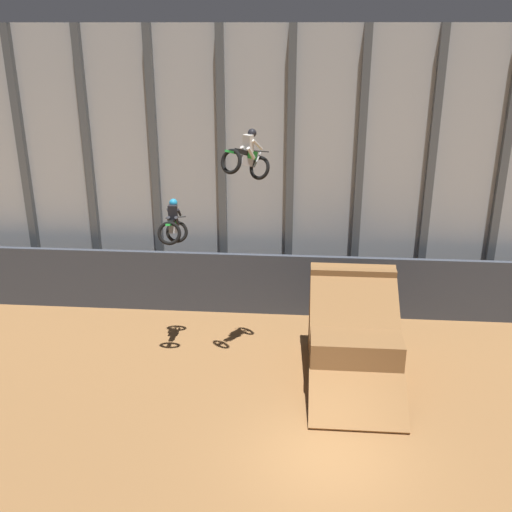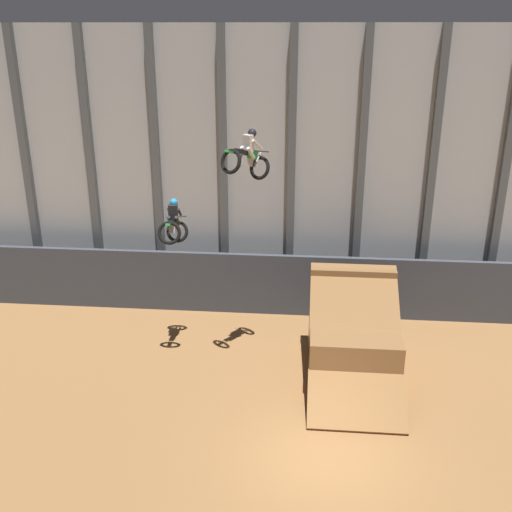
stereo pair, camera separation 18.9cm
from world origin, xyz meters
The scene contains 6 objects.
ground_plane centered at (0.00, 0.00, 0.00)m, with size 60.00×60.00×0.00m, color olive.
arena_back_wall centered at (0.00, 9.40, 5.21)m, with size 32.00×0.40×10.42m.
lower_barrier centered at (0.00, 8.15, 1.19)m, with size 31.36×0.20×2.39m.
dirt_ramp centered at (0.92, 4.36, 1.08)m, with size 2.75×4.80×3.16m.
rider_bike_left_air centered at (-4.84, 5.22, 4.42)m, with size 0.80×1.72×1.63m.
rider_bike_right_air centered at (-2.45, 4.85, 6.72)m, with size 1.52×1.79×1.63m.
Camera 1 is at (-0.78, -12.48, 10.33)m, focal length 42.00 mm.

